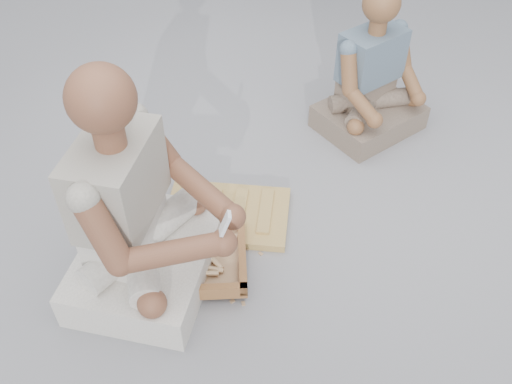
{
  "coord_description": "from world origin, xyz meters",
  "views": [
    {
      "loc": [
        0.04,
        -1.5,
        1.93
      ],
      "look_at": [
        0.0,
        0.2,
        0.3
      ],
      "focal_mm": 40.0,
      "sensor_mm": 36.0,
      "label": 1
    }
  ],
  "objects_px": {
    "tool_tray": "(185,258)",
    "companion": "(372,85)",
    "carved_panel": "(227,214)",
    "craftsman": "(137,219)"
  },
  "relations": [
    {
      "from": "tool_tray",
      "to": "companion",
      "type": "height_order",
      "value": "companion"
    },
    {
      "from": "carved_panel",
      "to": "companion",
      "type": "bearing_deg",
      "value": 44.58
    },
    {
      "from": "craftsman",
      "to": "companion",
      "type": "xyz_separation_m",
      "value": [
        1.04,
        1.06,
        -0.08
      ]
    },
    {
      "from": "carved_panel",
      "to": "tool_tray",
      "type": "relative_size",
      "value": 1.05
    },
    {
      "from": "tool_tray",
      "to": "companion",
      "type": "relative_size",
      "value": 0.68
    },
    {
      "from": "carved_panel",
      "to": "craftsman",
      "type": "distance_m",
      "value": 0.57
    },
    {
      "from": "tool_tray",
      "to": "craftsman",
      "type": "bearing_deg",
      "value": -164.32
    },
    {
      "from": "carved_panel",
      "to": "craftsman",
      "type": "xyz_separation_m",
      "value": [
        -0.31,
        -0.34,
        0.32
      ]
    },
    {
      "from": "carved_panel",
      "to": "companion",
      "type": "height_order",
      "value": "companion"
    },
    {
      "from": "tool_tray",
      "to": "craftsman",
      "type": "xyz_separation_m",
      "value": [
        -0.16,
        -0.04,
        0.28
      ]
    }
  ]
}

